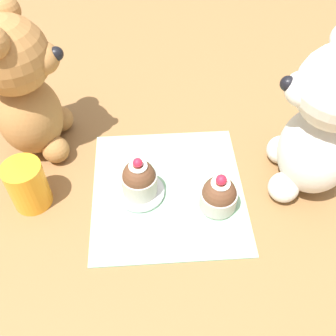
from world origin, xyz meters
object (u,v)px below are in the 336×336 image
cupcake_near_cream_bear (219,195)px  juice_glass (27,185)px  teddy_bear_cream (323,123)px  saucer_plate (140,192)px  cupcake_near_tan_bear (139,179)px  teddy_bear_tan (23,87)px

cupcake_near_cream_bear → juice_glass: bearing=-96.1°
juice_glass → teddy_bear_cream: bearing=92.0°
saucer_plate → cupcake_near_tan_bear: 0.03m
saucer_plate → cupcake_near_tan_bear: cupcake_near_tan_bear is taller
saucer_plate → juice_glass: size_ratio=0.95×
cupcake_near_tan_bear → cupcake_near_cream_bear: bearing=75.2°
teddy_bear_tan → cupcake_near_cream_bear: (0.16, 0.29, -0.09)m
juice_glass → cupcake_near_cream_bear: bearing=83.9°
cupcake_near_tan_bear → teddy_bear_cream: bearing=93.1°
teddy_bear_tan → saucer_plate: 0.24m
cupcake_near_cream_bear → cupcake_near_tan_bear: cupcake_near_tan_bear is taller
teddy_bear_cream → juice_glass: bearing=-76.4°
teddy_bear_cream → cupcake_near_cream_bear: teddy_bear_cream is taller
teddy_bear_cream → cupcake_near_tan_bear: 0.28m
saucer_plate → cupcake_near_tan_bear: (0.00, 0.00, 0.03)m
teddy_bear_cream → cupcake_near_tan_bear: size_ratio=3.47×
teddy_bear_tan → cupcake_near_tan_bear: teddy_bear_tan is taller
teddy_bear_cream → teddy_bear_tan: (-0.11, -0.43, 0.00)m
cupcake_near_cream_bear → cupcake_near_tan_bear: bearing=-104.8°
cupcake_near_tan_bear → juice_glass: cupcake_near_tan_bear is taller
teddy_bear_tan → juice_glass: (0.13, 0.01, -0.08)m
teddy_bear_cream → teddy_bear_tan: size_ratio=1.02×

